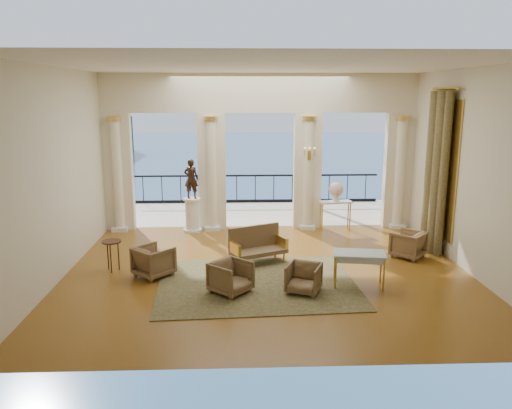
{
  "coord_description": "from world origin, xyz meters",
  "views": [
    {
      "loc": [
        -0.67,
        -10.61,
        3.94
      ],
      "look_at": [
        -0.24,
        0.6,
        1.43
      ],
      "focal_mm": 35.0,
      "sensor_mm": 36.0,
      "label": 1
    }
  ],
  "objects_px": {
    "armchair_a": "(231,276)",
    "statue": "(191,179)",
    "game_table": "(359,256)",
    "pedestal": "(192,215)",
    "armchair_c": "(408,243)",
    "settee": "(257,245)",
    "armchair_b": "(304,277)",
    "armchair_d": "(154,260)",
    "console_table": "(336,206)",
    "side_table": "(112,245)"
  },
  "relations": [
    {
      "from": "side_table",
      "to": "armchair_b",
      "type": "bearing_deg",
      "value": -18.9
    },
    {
      "from": "statue",
      "to": "side_table",
      "type": "xyz_separation_m",
      "value": [
        -1.52,
        -3.27,
        -0.95
      ]
    },
    {
      "from": "statue",
      "to": "console_table",
      "type": "distance_m",
      "value": 4.26
    },
    {
      "from": "armchair_c",
      "to": "pedestal",
      "type": "bearing_deg",
      "value": -72.13
    },
    {
      "from": "armchair_a",
      "to": "armchair_c",
      "type": "bearing_deg",
      "value": -22.54
    },
    {
      "from": "armchair_b",
      "to": "pedestal",
      "type": "height_order",
      "value": "pedestal"
    },
    {
      "from": "settee",
      "to": "console_table",
      "type": "xyz_separation_m",
      "value": [
        2.41,
        2.8,
        0.29
      ]
    },
    {
      "from": "game_table",
      "to": "armchair_a",
      "type": "bearing_deg",
      "value": -165.62
    },
    {
      "from": "game_table",
      "to": "side_table",
      "type": "relative_size",
      "value": 1.61
    },
    {
      "from": "armchair_c",
      "to": "console_table",
      "type": "distance_m",
      "value": 2.87
    },
    {
      "from": "armchair_a",
      "to": "statue",
      "type": "distance_m",
      "value": 4.93
    },
    {
      "from": "armchair_a",
      "to": "armchair_b",
      "type": "bearing_deg",
      "value": -49.97
    },
    {
      "from": "pedestal",
      "to": "settee",
      "type": "bearing_deg",
      "value": -58.05
    },
    {
      "from": "console_table",
      "to": "statue",
      "type": "bearing_deg",
      "value": 170.79
    },
    {
      "from": "armchair_b",
      "to": "side_table",
      "type": "bearing_deg",
      "value": -176.3
    },
    {
      "from": "armchair_c",
      "to": "pedestal",
      "type": "xyz_separation_m",
      "value": [
        -5.48,
        2.57,
        0.11
      ]
    },
    {
      "from": "armchair_b",
      "to": "side_table",
      "type": "xyz_separation_m",
      "value": [
        -4.15,
        1.42,
        0.28
      ]
    },
    {
      "from": "armchair_d",
      "to": "game_table",
      "type": "bearing_deg",
      "value": -146.79
    },
    {
      "from": "armchair_c",
      "to": "settee",
      "type": "bearing_deg",
      "value": -42.96
    },
    {
      "from": "armchair_a",
      "to": "pedestal",
      "type": "bearing_deg",
      "value": 55.9
    },
    {
      "from": "armchair_a",
      "to": "game_table",
      "type": "xyz_separation_m",
      "value": [
        2.66,
        0.26,
        0.29
      ]
    },
    {
      "from": "armchair_b",
      "to": "game_table",
      "type": "bearing_deg",
      "value": 36.79
    },
    {
      "from": "statue",
      "to": "armchair_c",
      "type": "bearing_deg",
      "value": 166.75
    },
    {
      "from": "settee",
      "to": "armchair_d",
      "type": "bearing_deg",
      "value": 174.36
    },
    {
      "from": "armchair_c",
      "to": "game_table",
      "type": "distance_m",
      "value": 2.48
    },
    {
      "from": "armchair_c",
      "to": "armchair_d",
      "type": "height_order",
      "value": "armchair_d"
    },
    {
      "from": "settee",
      "to": "statue",
      "type": "relative_size",
      "value": 1.26
    },
    {
      "from": "armchair_c",
      "to": "settee",
      "type": "relative_size",
      "value": 0.5
    },
    {
      "from": "armchair_c",
      "to": "armchair_d",
      "type": "bearing_deg",
      "value": -37.01
    },
    {
      "from": "settee",
      "to": "side_table",
      "type": "relative_size",
      "value": 2.03
    },
    {
      "from": "pedestal",
      "to": "statue",
      "type": "distance_m",
      "value": 1.08
    },
    {
      "from": "console_table",
      "to": "armchair_b",
      "type": "bearing_deg",
      "value": -117.15
    },
    {
      "from": "statue",
      "to": "pedestal",
      "type": "bearing_deg",
      "value": -0.0
    },
    {
      "from": "game_table",
      "to": "side_table",
      "type": "distance_m",
      "value": 5.46
    },
    {
      "from": "settee",
      "to": "console_table",
      "type": "height_order",
      "value": "settee"
    },
    {
      "from": "armchair_a",
      "to": "game_table",
      "type": "bearing_deg",
      "value": -42.71
    },
    {
      "from": "settee",
      "to": "armchair_b",
      "type": "bearing_deg",
      "value": -89.72
    },
    {
      "from": "armchair_a",
      "to": "side_table",
      "type": "height_order",
      "value": "armchair_a"
    },
    {
      "from": "statue",
      "to": "console_table",
      "type": "bearing_deg",
      "value": -168.56
    },
    {
      "from": "armchair_c",
      "to": "armchair_a",
      "type": "bearing_deg",
      "value": -21.33
    },
    {
      "from": "settee",
      "to": "console_table",
      "type": "bearing_deg",
      "value": 24.49
    },
    {
      "from": "armchair_c",
      "to": "settee",
      "type": "xyz_separation_m",
      "value": [
        -3.71,
        -0.26,
        0.07
      ]
    },
    {
      "from": "armchair_c",
      "to": "game_table",
      "type": "height_order",
      "value": "game_table"
    },
    {
      "from": "armchair_b",
      "to": "armchair_c",
      "type": "distance_m",
      "value": 3.55
    },
    {
      "from": "game_table",
      "to": "armchair_d",
      "type": "bearing_deg",
      "value": 179.01
    },
    {
      "from": "armchair_b",
      "to": "settee",
      "type": "height_order",
      "value": "settee"
    },
    {
      "from": "armchair_a",
      "to": "armchair_d",
      "type": "height_order",
      "value": "armchair_d"
    },
    {
      "from": "armchair_b",
      "to": "statue",
      "type": "height_order",
      "value": "statue"
    },
    {
      "from": "game_table",
      "to": "settee",
      "type": "bearing_deg",
      "value": 151.78
    },
    {
      "from": "pedestal",
      "to": "console_table",
      "type": "xyz_separation_m",
      "value": [
        4.18,
        -0.03,
        0.25
      ]
    }
  ]
}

